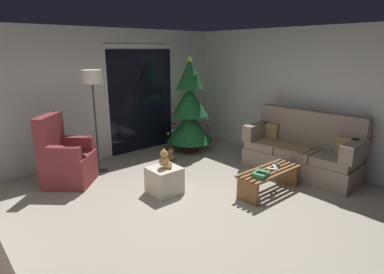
{
  "coord_description": "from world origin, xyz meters",
  "views": [
    {
      "loc": [
        -2.55,
        -2.75,
        2.12
      ],
      "look_at": [
        0.4,
        0.7,
        0.85
      ],
      "focal_mm": 29.7,
      "sensor_mm": 36.0,
      "label": 1
    }
  ],
  "objects_px": {
    "coffee_table": "(269,177)",
    "floor_lamp": "(93,87)",
    "remote_silver": "(274,167)",
    "armchair": "(66,160)",
    "christmas_tree": "(190,110)",
    "teddy_bear_honey": "(165,160)",
    "book_stack": "(261,174)",
    "couch": "(302,151)",
    "ottoman": "(164,180)",
    "cell_phone": "(262,173)",
    "remote_black": "(261,170)",
    "remote_white": "(273,169)",
    "remote_graphite": "(278,164)",
    "teddy_bear_chestnut_by_tree": "(170,156)"
  },
  "relations": [
    {
      "from": "couch",
      "to": "remote_black",
      "type": "height_order",
      "value": "couch"
    },
    {
      "from": "couch",
      "to": "ottoman",
      "type": "distance_m",
      "value": 2.48
    },
    {
      "from": "armchair",
      "to": "teddy_bear_chestnut_by_tree",
      "type": "bearing_deg",
      "value": -8.33
    },
    {
      "from": "ottoman",
      "to": "couch",
      "type": "bearing_deg",
      "value": -20.94
    },
    {
      "from": "book_stack",
      "to": "cell_phone",
      "type": "height_order",
      "value": "cell_phone"
    },
    {
      "from": "couch",
      "to": "christmas_tree",
      "type": "distance_m",
      "value": 2.37
    },
    {
      "from": "remote_black",
      "to": "book_stack",
      "type": "xyz_separation_m",
      "value": [
        -0.2,
        -0.14,
        0.02
      ]
    },
    {
      "from": "floor_lamp",
      "to": "ottoman",
      "type": "xyz_separation_m",
      "value": [
        0.39,
        -1.42,
        -1.3
      ]
    },
    {
      "from": "armchair",
      "to": "ottoman",
      "type": "height_order",
      "value": "armchair"
    },
    {
      "from": "floor_lamp",
      "to": "remote_silver",
      "type": "bearing_deg",
      "value": -53.89
    },
    {
      "from": "couch",
      "to": "ottoman",
      "type": "xyz_separation_m",
      "value": [
        -2.31,
        0.88,
        -0.2
      ]
    },
    {
      "from": "coffee_table",
      "to": "ottoman",
      "type": "distance_m",
      "value": 1.58
    },
    {
      "from": "remote_silver",
      "to": "christmas_tree",
      "type": "height_order",
      "value": "christmas_tree"
    },
    {
      "from": "couch",
      "to": "cell_phone",
      "type": "xyz_separation_m",
      "value": [
        -1.41,
        -0.22,
        0.03
      ]
    },
    {
      "from": "cell_phone",
      "to": "teddy_bear_honey",
      "type": "height_order",
      "value": "teddy_bear_honey"
    },
    {
      "from": "coffee_table",
      "to": "remote_black",
      "type": "distance_m",
      "value": 0.18
    },
    {
      "from": "couch",
      "to": "armchair",
      "type": "xyz_separation_m",
      "value": [
        -3.29,
        2.2,
        0.0
      ]
    },
    {
      "from": "remote_black",
      "to": "armchair",
      "type": "relative_size",
      "value": 0.14
    },
    {
      "from": "teddy_bear_honey",
      "to": "ottoman",
      "type": "bearing_deg",
      "value": 140.1
    },
    {
      "from": "remote_silver",
      "to": "armchair",
      "type": "height_order",
      "value": "armchair"
    },
    {
      "from": "remote_white",
      "to": "teddy_bear_honey",
      "type": "relative_size",
      "value": 0.55
    },
    {
      "from": "remote_silver",
      "to": "teddy_bear_honey",
      "type": "relative_size",
      "value": 0.55
    },
    {
      "from": "remote_silver",
      "to": "cell_phone",
      "type": "xyz_separation_m",
      "value": [
        -0.46,
        -0.11,
        0.06
      ]
    },
    {
      "from": "couch",
      "to": "christmas_tree",
      "type": "height_order",
      "value": "christmas_tree"
    },
    {
      "from": "remote_black",
      "to": "floor_lamp",
      "type": "xyz_separation_m",
      "value": [
        -1.5,
        2.35,
        1.13
      ]
    },
    {
      "from": "remote_white",
      "to": "teddy_bear_honey",
      "type": "height_order",
      "value": "teddy_bear_honey"
    },
    {
      "from": "armchair",
      "to": "floor_lamp",
      "type": "bearing_deg",
      "value": 9.27
    },
    {
      "from": "remote_graphite",
      "to": "remote_white",
      "type": "xyz_separation_m",
      "value": [
        -0.23,
        -0.08,
        0.0
      ]
    },
    {
      "from": "book_stack",
      "to": "floor_lamp",
      "type": "xyz_separation_m",
      "value": [
        -1.3,
        2.5,
        1.11
      ]
    },
    {
      "from": "christmas_tree",
      "to": "teddy_bear_honey",
      "type": "relative_size",
      "value": 6.97
    },
    {
      "from": "ottoman",
      "to": "remote_black",
      "type": "bearing_deg",
      "value": -40.13
    },
    {
      "from": "christmas_tree",
      "to": "remote_white",
      "type": "bearing_deg",
      "value": -98.93
    },
    {
      "from": "book_stack",
      "to": "teddy_bear_chestnut_by_tree",
      "type": "bearing_deg",
      "value": 90.42
    },
    {
      "from": "coffee_table",
      "to": "cell_phone",
      "type": "distance_m",
      "value": 0.37
    },
    {
      "from": "book_stack",
      "to": "christmas_tree",
      "type": "xyz_separation_m",
      "value": [
        0.71,
        2.41,
        0.48
      ]
    },
    {
      "from": "remote_graphite",
      "to": "armchair",
      "type": "relative_size",
      "value": 0.14
    },
    {
      "from": "remote_black",
      "to": "remote_white",
      "type": "bearing_deg",
      "value": -166.62
    },
    {
      "from": "coffee_table",
      "to": "floor_lamp",
      "type": "bearing_deg",
      "value": 123.4
    },
    {
      "from": "book_stack",
      "to": "remote_black",
      "type": "bearing_deg",
      "value": 35.55
    },
    {
      "from": "armchair",
      "to": "coffee_table",
      "type": "bearing_deg",
      "value": -46.78
    },
    {
      "from": "remote_black",
      "to": "armchair",
      "type": "height_order",
      "value": "armchair"
    },
    {
      "from": "floor_lamp",
      "to": "coffee_table",
      "type": "bearing_deg",
      "value": -56.6
    },
    {
      "from": "floor_lamp",
      "to": "teddy_bear_chestnut_by_tree",
      "type": "relative_size",
      "value": 6.25
    },
    {
      "from": "ottoman",
      "to": "teddy_bear_honey",
      "type": "xyz_separation_m",
      "value": [
        0.01,
        -0.01,
        0.32
      ]
    },
    {
      "from": "christmas_tree",
      "to": "armchair",
      "type": "relative_size",
      "value": 1.76
    },
    {
      "from": "remote_silver",
      "to": "remote_black",
      "type": "bearing_deg",
      "value": 26.54
    },
    {
      "from": "couch",
      "to": "ottoman",
      "type": "height_order",
      "value": "couch"
    },
    {
      "from": "armchair",
      "to": "ottoman",
      "type": "distance_m",
      "value": 1.66
    },
    {
      "from": "teddy_bear_chestnut_by_tree",
      "to": "teddy_bear_honey",
      "type": "bearing_deg",
      "value": -130.05
    },
    {
      "from": "book_stack",
      "to": "cell_phone",
      "type": "bearing_deg",
      "value": -109.95
    }
  ]
}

